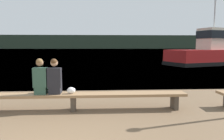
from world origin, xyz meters
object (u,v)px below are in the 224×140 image
object	(u,v)px
bench_main	(73,97)
tugboat_red	(213,53)
shopping_bag	(71,90)
person_left	(40,78)
person_right	(55,78)

from	to	relation	value
bench_main	tugboat_red	bearing A→B (deg)	51.34
shopping_bag	tugboat_red	size ratio (longest dim) A/B	0.02
bench_main	person_left	bearing A→B (deg)	179.99
bench_main	tugboat_red	size ratio (longest dim) A/B	0.64
person_right	shopping_bag	distance (m)	0.59
person_left	bench_main	bearing A→B (deg)	-0.01
person_left	shopping_bag	bearing A→B (deg)	0.30
person_left	tugboat_red	world-z (taller)	tugboat_red
person_right	tugboat_red	xyz separation A→B (m)	(12.74, 15.27, 0.19)
bench_main	person_right	world-z (taller)	person_right
bench_main	person_left	size ratio (longest dim) A/B	6.41
person_left	tugboat_red	bearing A→B (deg)	49.30
person_left	person_right	xyz separation A→B (m)	(0.40, -0.00, -0.00)
bench_main	person_left	world-z (taller)	person_left
shopping_bag	tugboat_red	world-z (taller)	tugboat_red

